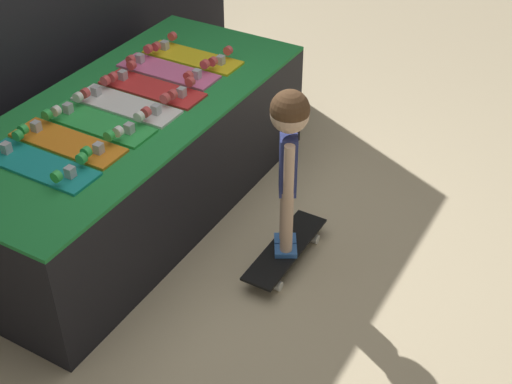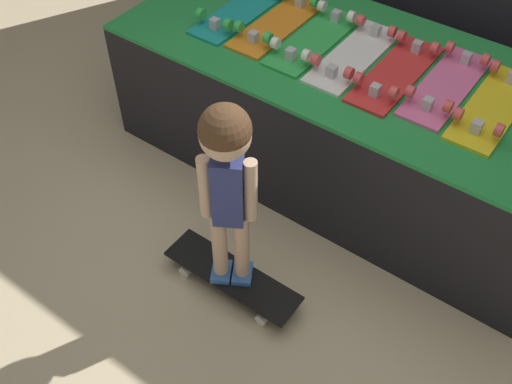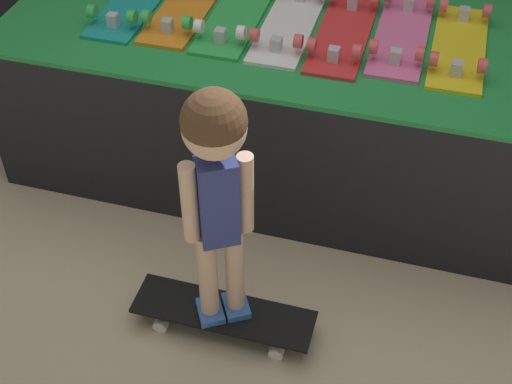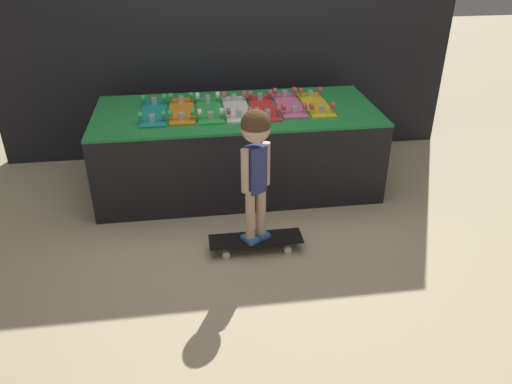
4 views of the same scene
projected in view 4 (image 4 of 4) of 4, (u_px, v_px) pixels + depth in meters
The scene contains 12 objects.
ground_plane at pixel (247, 222), 3.76m from camera, with size 16.00×16.00×0.00m, color beige.
back_wall at pixel (226, 25), 4.36m from camera, with size 4.15×0.10×2.38m.
display_rack at pixel (237, 148), 4.14m from camera, with size 2.24×0.98×0.67m.
skateboard_teal_on_rack at pixel (154, 112), 3.88m from camera, with size 0.19×0.60×0.09m.
skateboard_orange_on_rack at pixel (182, 110), 3.92m from camera, with size 0.19×0.60×0.09m.
skateboard_green_on_rack at pixel (209, 109), 3.93m from camera, with size 0.19×0.60×0.09m.
skateboard_white_on_rack at pixel (237, 108), 3.96m from camera, with size 0.19×0.60×0.09m.
skateboard_red_on_rack at pixel (264, 107), 3.97m from camera, with size 0.19×0.60×0.09m.
skateboard_pink_on_rack at pixel (289, 104), 4.04m from camera, with size 0.19×0.60×0.09m.
skateboard_yellow_on_rack at pixel (316, 103), 4.05m from camera, with size 0.19×0.60×0.09m.
skateboard_on_floor at pixel (256, 240), 3.43m from camera, with size 0.64×0.18×0.09m.
child at pixel (256, 152), 3.10m from camera, with size 0.21×0.19×0.92m.
Camera 4 is at (-0.38, -3.16, 2.03)m, focal length 35.00 mm.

